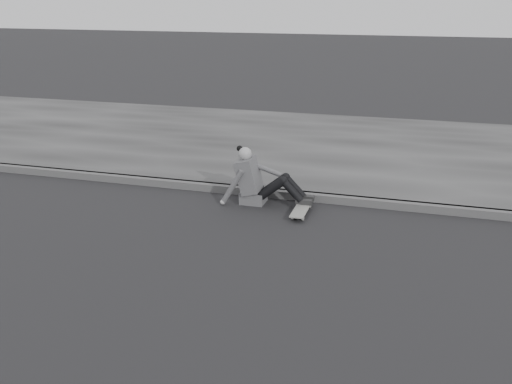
% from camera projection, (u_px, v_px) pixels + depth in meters
% --- Properties ---
extents(ground, '(80.00, 80.00, 0.00)m').
position_uv_depth(ground, '(236.00, 271.00, 6.55)').
color(ground, black).
rests_on(ground, ground).
extents(curb, '(24.00, 0.16, 0.12)m').
position_uv_depth(curb, '(287.00, 194.00, 8.87)').
color(curb, '#484848').
rests_on(curb, ground).
extents(sidewalk, '(24.00, 6.00, 0.12)m').
position_uv_depth(sidewalk, '(321.00, 147.00, 11.61)').
color(sidewalk, '#363636').
rests_on(sidewalk, ground).
extents(skateboard, '(0.20, 0.78, 0.09)m').
position_uv_depth(skateboard, '(302.00, 209.00, 8.24)').
color(skateboard, gray).
rests_on(skateboard, ground).
extents(seated_woman, '(1.38, 0.46, 0.88)m').
position_uv_depth(seated_woman, '(257.00, 180.00, 8.56)').
color(seated_woman, '#4D4D4F').
rests_on(seated_woman, ground).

